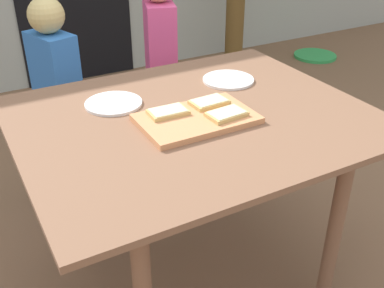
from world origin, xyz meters
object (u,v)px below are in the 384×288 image
(pizza_slice_near_right, at_px, (227,114))
(child_left, at_px, (58,89))
(plate_white_right, at_px, (228,80))
(garden_hose_coil, at_px, (315,56))
(pizza_slice_far_left, at_px, (168,112))
(plate_white_left, at_px, (114,103))
(cutting_board, at_px, (197,119))
(child_right, at_px, (161,64))
(pizza_slice_far_right, at_px, (209,102))
(dining_table, at_px, (194,141))

(pizza_slice_near_right, relative_size, child_left, 0.13)
(plate_white_right, bearing_deg, garden_hose_coil, 38.72)
(pizza_slice_far_left, height_order, plate_white_left, pizza_slice_far_left)
(plate_white_right, distance_m, child_left, 0.87)
(cutting_board, xyz_separation_m, pizza_slice_near_right, (0.09, -0.05, 0.02))
(garden_hose_coil, bearing_deg, child_right, -153.41)
(garden_hose_coil, bearing_deg, pizza_slice_far_right, -140.83)
(cutting_board, distance_m, plate_white_right, 0.39)
(pizza_slice_far_left, bearing_deg, garden_hose_coil, 37.27)
(dining_table, distance_m, pizza_slice_far_right, 0.15)
(dining_table, height_order, pizza_slice_near_right, pizza_slice_near_right)
(cutting_board, bearing_deg, garden_hose_coil, 39.04)
(pizza_slice_near_right, bearing_deg, pizza_slice_far_left, 146.43)
(plate_white_right, xyz_separation_m, garden_hose_coil, (2.08, 1.67, -0.74))
(pizza_slice_far_left, xyz_separation_m, child_left, (-0.18, 0.85, -0.20))
(pizza_slice_far_left, distance_m, plate_white_left, 0.24)
(pizza_slice_far_right, bearing_deg, plate_white_right, 43.35)
(pizza_slice_near_right, xyz_separation_m, plate_white_right, (0.20, 0.30, -0.02))
(pizza_slice_far_right, xyz_separation_m, pizza_slice_near_right, (0.00, -0.11, 0.00))
(pizza_slice_far_right, height_order, child_left, child_left)
(plate_white_left, bearing_deg, pizza_slice_far_left, -59.48)
(pizza_slice_far_left, xyz_separation_m, plate_white_left, (-0.12, 0.20, -0.02))
(plate_white_left, bearing_deg, child_right, 52.03)
(pizza_slice_far_right, bearing_deg, dining_table, -168.35)
(cutting_board, bearing_deg, dining_table, 71.23)
(plate_white_right, bearing_deg, pizza_slice_near_right, -123.79)
(child_right, relative_size, garden_hose_coil, 2.80)
(plate_white_right, height_order, child_left, child_left)
(pizza_slice_far_right, bearing_deg, cutting_board, -144.52)
(pizza_slice_far_left, xyz_separation_m, pizza_slice_far_right, (0.16, 0.00, 0.00))
(pizza_slice_far_right, distance_m, garden_hose_coil, 3.05)
(cutting_board, height_order, pizza_slice_far_left, pizza_slice_far_left)
(cutting_board, xyz_separation_m, plate_white_right, (0.29, 0.26, -0.01))
(pizza_slice_near_right, height_order, child_left, child_left)
(plate_white_right, bearing_deg, plate_white_left, 178.99)
(pizza_slice_far_left, relative_size, garden_hose_coil, 0.34)
(plate_white_left, bearing_deg, pizza_slice_near_right, -47.71)
(pizza_slice_far_left, height_order, child_right, child_right)
(dining_table, bearing_deg, pizza_slice_far_right, 11.65)
(plate_white_right, bearing_deg, pizza_slice_far_right, -136.65)
(pizza_slice_far_right, relative_size, pizza_slice_near_right, 0.98)
(dining_table, relative_size, child_left, 1.18)
(child_left, relative_size, garden_hose_coil, 2.60)
(pizza_slice_near_right, height_order, garden_hose_coil, pizza_slice_near_right)
(pizza_slice_far_right, relative_size, plate_white_left, 0.65)
(dining_table, bearing_deg, plate_white_left, 134.44)
(garden_hose_coil, bearing_deg, plate_white_left, -147.14)
(child_right, height_order, garden_hose_coil, child_right)
(cutting_board, relative_size, pizza_slice_near_right, 2.84)
(child_right, bearing_deg, dining_table, -107.72)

